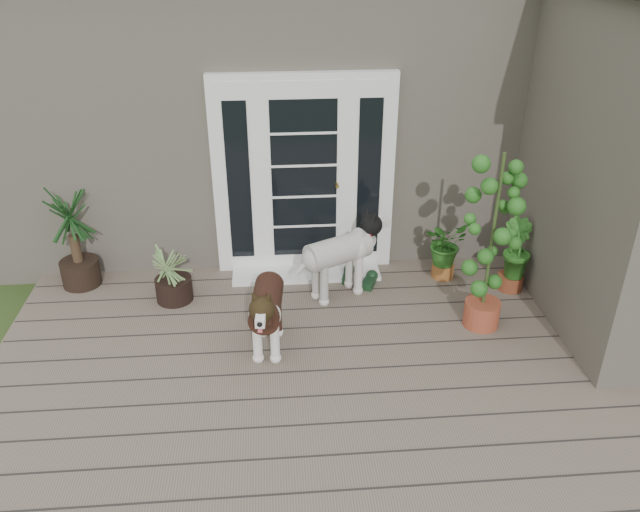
{
  "coord_description": "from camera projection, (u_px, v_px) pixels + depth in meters",
  "views": [
    {
      "loc": [
        -0.54,
        -3.67,
        3.64
      ],
      "look_at": [
        -0.1,
        1.75,
        0.7
      ],
      "focal_mm": 35.85,
      "sensor_mm": 36.0,
      "label": 1
    }
  ],
  "objects": [
    {
      "name": "yucca",
      "position": [
        74.0,
        238.0,
        6.58
      ],
      "size": [
        0.91,
        0.91,
        1.1
      ],
      "primitive_type": null,
      "rotation": [
        0.0,
        0.0,
        0.22
      ],
      "color": "black",
      "rests_on": "deck"
    },
    {
      "name": "herb_c",
      "position": [
        531.0,
        245.0,
        7.07
      ],
      "size": [
        0.48,
        0.48,
        0.53
      ],
      "primitive_type": "imported",
      "rotation": [
        0.0,
        0.0,
        4.07
      ],
      "color": "#194D16",
      "rests_on": "deck"
    },
    {
      "name": "white_dog",
      "position": [
        338.0,
        263.0,
        6.47
      ],
      "size": [
        0.99,
        0.77,
        0.76
      ],
      "primitive_type": null,
      "rotation": [
        0.0,
        0.0,
        -1.09
      ],
      "color": "white",
      "rests_on": "deck"
    },
    {
      "name": "herb_a",
      "position": [
        444.0,
        253.0,
        6.85
      ],
      "size": [
        0.63,
        0.63,
        0.59
      ],
      "primitive_type": "imported",
      "rotation": [
        0.0,
        0.0,
        0.51
      ],
      "color": "#164E1A",
      "rests_on": "deck"
    },
    {
      "name": "sapling",
      "position": [
        492.0,
        241.0,
        5.75
      ],
      "size": [
        0.63,
        0.63,
        1.8
      ],
      "primitive_type": null,
      "rotation": [
        0.0,
        0.0,
        0.21
      ],
      "color": "#215719",
      "rests_on": "deck"
    },
    {
      "name": "brindle_dog",
      "position": [
        267.0,
        315.0,
        5.67
      ],
      "size": [
        0.45,
        0.89,
        0.72
      ],
      "primitive_type": null,
      "rotation": [
        0.0,
        0.0,
        3.05
      ],
      "color": "#3B1F15",
      "rests_on": "deck"
    },
    {
      "name": "clog_right",
      "position": [
        370.0,
        281.0,
        6.81
      ],
      "size": [
        0.27,
        0.36,
        0.1
      ],
      "primitive_type": null,
      "rotation": [
        0.0,
        0.0,
        -0.41
      ],
      "color": "#143219",
      "rests_on": "deck"
    },
    {
      "name": "herb_b",
      "position": [
        513.0,
        264.0,
        6.63
      ],
      "size": [
        0.49,
        0.49,
        0.57
      ],
      "primitive_type": "imported",
      "rotation": [
        0.0,
        0.0,
        1.92
      ],
      "color": "#215A19",
      "rests_on": "deck"
    },
    {
      "name": "door_step",
      "position": [
        306.0,
        273.0,
        7.0
      ],
      "size": [
        1.6,
        0.4,
        0.05
      ],
      "primitive_type": "cube",
      "color": "white",
      "rests_on": "deck"
    },
    {
      "name": "deck",
      "position": [
        345.0,
        400.0,
        5.31
      ],
      "size": [
        6.2,
        4.6,
        0.12
      ],
      "primitive_type": "cube",
      "color": "#6B5B4C",
      "rests_on": "ground"
    },
    {
      "name": "door_unit",
      "position": [
        304.0,
        176.0,
        6.68
      ],
      "size": [
        1.9,
        0.14,
        2.15
      ],
      "primitive_type": "cube",
      "color": "white",
      "rests_on": "deck"
    },
    {
      "name": "spider_plant",
      "position": [
        172.0,
        271.0,
        6.42
      ],
      "size": [
        0.65,
        0.65,
        0.66
      ],
      "primitive_type": null,
      "rotation": [
        0.0,
        0.0,
        -0.05
      ],
      "color": "#86A566",
      "rests_on": "deck"
    },
    {
      "name": "clog_left",
      "position": [
        348.0,
        275.0,
        6.92
      ],
      "size": [
        0.22,
        0.35,
        0.1
      ],
      "primitive_type": null,
      "rotation": [
        0.0,
        0.0,
        -0.22
      ],
      "color": "black",
      "rests_on": "deck"
    },
    {
      "name": "house_main",
      "position": [
        310.0,
        93.0,
        8.32
      ],
      "size": [
        7.4,
        4.0,
        3.1
      ],
      "primitive_type": "cube",
      "color": "#665E54",
      "rests_on": "ground"
    }
  ]
}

